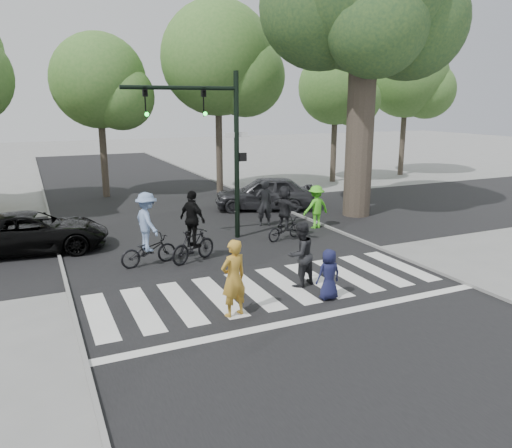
{
  "coord_description": "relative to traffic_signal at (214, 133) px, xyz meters",
  "views": [
    {
      "loc": [
        -5.69,
        -10.49,
        4.93
      ],
      "look_at": [
        0.5,
        3.0,
        1.3
      ],
      "focal_mm": 35.0,
      "sensor_mm": 36.0,
      "label": 1
    }
  ],
  "objects": [
    {
      "name": "curb_right",
      "position": [
        4.7,
        -1.2,
        -3.85
      ],
      "size": [
        0.1,
        70.0,
        0.1
      ],
      "primitive_type": "cube",
      "color": "gray",
      "rests_on": "ground"
    },
    {
      "name": "bystander_dark",
      "position": [
        2.54,
        1.22,
        -2.96
      ],
      "size": [
        0.76,
        0.58,
        1.89
      ],
      "primitive_type": "imported",
      "rotation": [
        0.0,
        0.0,
        2.94
      ],
      "color": "black",
      "rests_on": "ground"
    },
    {
      "name": "cyclist_right",
      "position": [
        2.3,
        -1.02,
        -3.0
      ],
      "size": [
        1.68,
        1.55,
        2.01
      ],
      "color": "black",
      "rests_on": "ground"
    },
    {
      "name": "bg_tree_2",
      "position": [
        -2.11,
        10.42,
        1.88
      ],
      "size": [
        5.04,
        4.8,
        8.4
      ],
      "color": "brown",
      "rests_on": "ground"
    },
    {
      "name": "car_suv",
      "position": [
        -6.14,
        1.18,
        -3.22
      ],
      "size": [
        5.14,
        2.78,
        1.37
      ],
      "primitive_type": "imported",
      "rotation": [
        0.0,
        0.0,
        1.46
      ],
      "color": "black",
      "rests_on": "ground"
    },
    {
      "name": "curb_left",
      "position": [
        -5.4,
        -1.2,
        -3.85
      ],
      "size": [
        0.1,
        70.0,
        0.1
      ],
      "primitive_type": "cube",
      "color": "gray",
      "rests_on": "ground"
    },
    {
      "name": "cyclist_left",
      "position": [
        -2.9,
        -1.86,
        -2.91
      ],
      "size": [
        1.9,
        1.28,
        2.29
      ],
      "color": "black",
      "rests_on": "ground"
    },
    {
      "name": "road_stem",
      "position": [
        -0.35,
        -1.2,
        -3.9
      ],
      "size": [
        10.0,
        70.0,
        0.01
      ],
      "primitive_type": "cube",
      "color": "black",
      "rests_on": "ground"
    },
    {
      "name": "pedestrian_woman",
      "position": [
        -1.93,
        -6.47,
        -2.96
      ],
      "size": [
        0.77,
        0.6,
        1.87
      ],
      "primitive_type": "imported",
      "rotation": [
        0.0,
        0.0,
        3.39
      ],
      "color": "#BD8C2D",
      "rests_on": "ground"
    },
    {
      "name": "ground",
      "position": [
        -0.35,
        -6.2,
        -3.9
      ],
      "size": [
        120.0,
        120.0,
        0.0
      ],
      "primitive_type": "plane",
      "color": "gray",
      "rests_on": "ground"
    },
    {
      "name": "bg_tree_5",
      "position": [
        17.92,
        10.5,
        2.46
      ],
      "size": [
        5.67,
        5.4,
        9.3
      ],
      "color": "brown",
      "rests_on": "ground"
    },
    {
      "name": "car_grey",
      "position": [
        3.95,
        4.08,
        -3.11
      ],
      "size": [
        5.02,
        3.56,
        1.59
      ],
      "primitive_type": "imported",
      "rotation": [
        0.0,
        0.0,
        -1.98
      ],
      "color": "#2E2E32",
      "rests_on": "ground"
    },
    {
      "name": "crosswalk",
      "position": [
        -0.35,
        -5.54,
        -3.89
      ],
      "size": [
        10.0,
        3.85,
        0.01
      ],
      "color": "silver",
      "rests_on": "ground"
    },
    {
      "name": "traffic_signal",
      "position": [
        0.0,
        0.0,
        0.0
      ],
      "size": [
        4.45,
        0.29,
        6.0
      ],
      "color": "black",
      "rests_on": "ground"
    },
    {
      "name": "pedestrian_child",
      "position": [
        0.65,
        -6.54,
        -3.23
      ],
      "size": [
        0.66,
        0.44,
        1.33
      ],
      "primitive_type": "imported",
      "rotation": [
        0.0,
        0.0,
        3.12
      ],
      "color": "#181A3F",
      "rests_on": "ground"
    },
    {
      "name": "cyclist_mid",
      "position": [
        -1.54,
        -2.12,
        -2.96
      ],
      "size": [
        1.8,
        1.18,
        2.29
      ],
      "color": "black",
      "rests_on": "ground"
    },
    {
      "name": "bystander_hivis",
      "position": [
        4.26,
        0.03,
        -3.04
      ],
      "size": [
        1.16,
        0.72,
        1.73
      ],
      "primitive_type": "imported",
      "rotation": [
        0.0,
        0.0,
        3.22
      ],
      "color": "#50D126",
      "rests_on": "ground"
    },
    {
      "name": "road_cross",
      "position": [
        -0.35,
        1.8,
        -3.89
      ],
      "size": [
        70.0,
        10.0,
        0.01
      ],
      "primitive_type": "cube",
      "color": "black",
      "rests_on": "ground"
    },
    {
      "name": "bg_tree_3",
      "position": [
        3.95,
        9.07,
        3.04
      ],
      "size": [
        6.3,
        6.0,
        10.2
      ],
      "color": "brown",
      "rests_on": "ground"
    },
    {
      "name": "bg_tree_4",
      "position": [
        11.88,
        9.93,
        1.73
      ],
      "size": [
        4.83,
        4.6,
        8.15
      ],
      "color": "brown",
      "rests_on": "ground"
    },
    {
      "name": "pedestrian_adult",
      "position": [
        0.47,
        -5.38,
        -3.0
      ],
      "size": [
        1.04,
        0.92,
        1.81
      ],
      "primitive_type": "imported",
      "rotation": [
        0.0,
        0.0,
        3.45
      ],
      "color": "black",
      "rests_on": "ground"
    }
  ]
}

